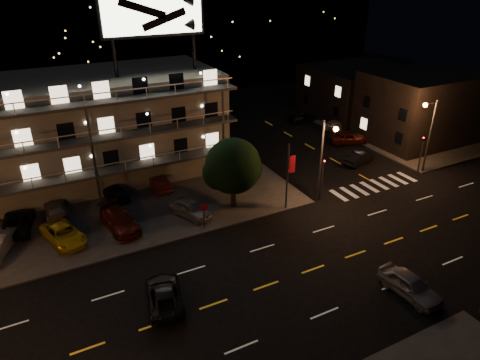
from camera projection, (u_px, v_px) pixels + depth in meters
name	position (u px, v px, depth m)	size (l,w,h in m)	color
ground	(290.00, 277.00, 30.57)	(140.00, 140.00, 0.00)	black
curb_nw	(51.00, 199.00, 40.74)	(44.00, 24.00, 0.15)	#333331
curb_ne	(393.00, 129.00, 58.77)	(16.00, 24.00, 0.15)	#333331
motel	(80.00, 128.00, 43.16)	(28.00, 13.80, 18.10)	gray
side_bldg_front	(422.00, 107.00, 53.72)	(14.06, 10.00, 8.50)	black
side_bldg_back	(357.00, 91.00, 63.62)	(14.06, 12.00, 7.00)	black
hill_backdrop	(58.00, 19.00, 77.84)	(120.00, 25.00, 24.00)	black
streetlight_nc	(324.00, 154.00, 38.18)	(0.44, 1.92, 8.00)	#2D2D30
streetlight_ne	(429.00, 129.00, 44.05)	(1.92, 0.44, 8.00)	#2D2D30
signal_nw	(322.00, 175.00, 39.89)	(0.20, 0.27, 4.60)	#2D2D30
signal_ne	(422.00, 150.00, 45.22)	(0.27, 0.20, 4.60)	#2D2D30
banner_north	(288.00, 175.00, 37.83)	(0.83, 0.16, 6.40)	#2D2D30
stop_sign	(204.00, 212.00, 35.41)	(0.91, 0.11, 2.61)	#2D2D30
tree	(233.00, 168.00, 37.72)	(5.22, 5.02, 6.57)	black
lot_car_2	(63.00, 234.00, 34.08)	(2.24, 4.87, 1.35)	gold
lot_car_3	(119.00, 220.00, 35.76)	(2.13, 5.25, 1.52)	#56170C
lot_car_4	(190.00, 208.00, 37.61)	(1.71, 4.26, 1.45)	gray
lot_car_6	(17.00, 222.00, 35.58)	(2.33, 5.05, 1.40)	black
lot_car_7	(56.00, 209.00, 37.64)	(1.81, 4.46, 1.29)	gray
lot_car_8	(114.00, 192.00, 40.46)	(1.70, 4.21, 1.44)	black
lot_car_9	(158.00, 183.00, 42.32)	(1.39, 4.00, 1.32)	#56170C
side_car_0	(359.00, 158.00, 48.11)	(1.44, 4.14, 1.36)	black
side_car_1	(349.00, 138.00, 53.87)	(2.28, 4.95, 1.38)	#56170C
side_car_2	(338.00, 125.00, 58.36)	(1.75, 4.30, 1.25)	gray
side_car_3	(303.00, 117.00, 61.50)	(1.72, 4.27, 1.45)	black
road_car_east	(410.00, 285.00, 28.63)	(1.82, 4.53, 1.54)	gray
road_car_west	(164.00, 295.00, 27.95)	(2.21, 4.79, 1.33)	black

